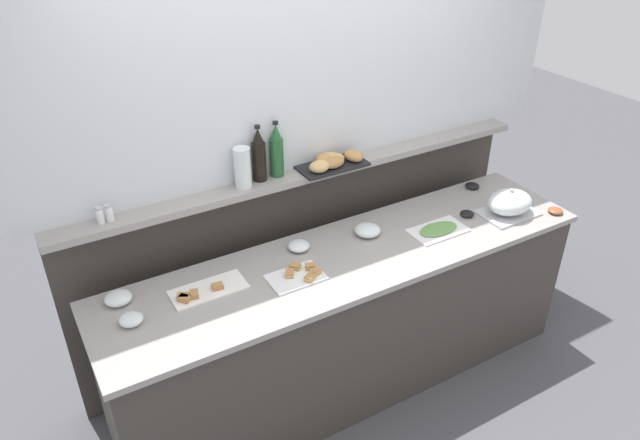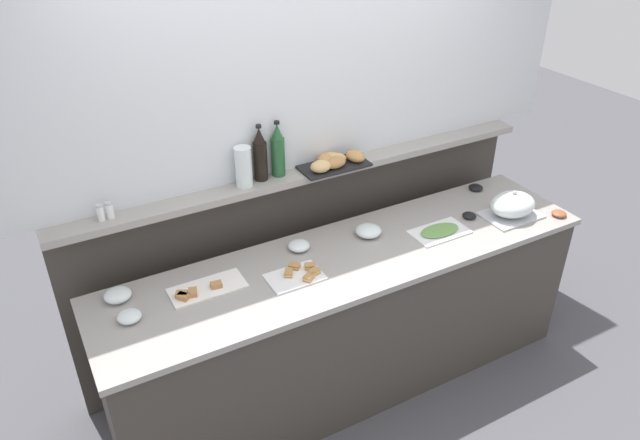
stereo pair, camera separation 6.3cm
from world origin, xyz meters
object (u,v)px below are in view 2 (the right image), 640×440
Objects in this scene: cold_cuts_platter at (440,231)px; pepper_shaker at (110,210)px; sandwich_platter_front at (298,275)px; condiment_bowl_dark at (476,187)px; wine_bottle_green at (278,151)px; sandwich_platter_side at (204,289)px; glass_bowl_large at (368,231)px; glass_bowl_extra at (118,295)px; salt_shaker at (100,213)px; glass_bowl_small at (129,317)px; glass_bowl_medium at (299,246)px; bread_basket at (333,161)px; wine_bottle_dark at (260,155)px; serving_cloche at (512,205)px; condiment_bowl_red at (469,216)px; water_carafe at (244,167)px; condiment_bowl_cream at (559,214)px.

pepper_shaker is (-1.67, 0.49, 0.36)m from cold_cuts_platter.
condiment_bowl_dark is at bearing 11.22° from sandwich_platter_front.
wine_bottle_green is (-0.75, 0.52, 0.46)m from cold_cuts_platter.
sandwich_platter_side is 2.53× the size of glass_bowl_large.
sandwich_platter_side is 0.41m from glass_bowl_extra.
salt_shaker is at bearing 83.08° from glass_bowl_extra.
sandwich_platter_front is 0.84m from glass_bowl_small.
glass_bowl_medium is 0.30× the size of bread_basket.
sandwich_platter_side is at bearing -160.74° from bread_basket.
bread_basket is (0.31, -0.06, -0.11)m from wine_bottle_green.
wine_bottle_green is 0.79× the size of bread_basket.
sandwich_platter_side is 0.77m from wine_bottle_dark.
condiment_bowl_red is at bearing 155.74° from serving_cloche.
wine_bottle_green is at bearing 1.78° from salt_shaker.
glass_bowl_small is 0.53m from pepper_shaker.
condiment_bowl_dark is 0.29× the size of wine_bottle_green.
salt_shaker is 1.00× the size of pepper_shaker.
sandwich_platter_front is 2.16× the size of glass_bowl_extra.
cold_cuts_platter is (0.90, -0.02, -0.00)m from sandwich_platter_front.
glass_bowl_large is 0.67× the size of water_carafe.
condiment_bowl_cream is 1.01× the size of salt_shaker.
condiment_bowl_cream is (1.52, -0.43, -0.01)m from glass_bowl_medium.
wine_bottle_dark is 0.82m from pepper_shaker.
water_carafe is at bearing 176.63° from bread_basket.
glass_bowl_extra is 1.35m from bread_basket.
cold_cuts_platter is 3.81× the size of pepper_shaker.
salt_shaker is (-2.25, 0.19, 0.35)m from condiment_bowl_dark.
water_carafe is (-1.23, 0.44, 0.42)m from condiment_bowl_red.
sandwich_platter_side is at bearing -177.78° from glass_bowl_large.
serving_cloche is 0.26m from condiment_bowl_red.
bread_basket reaches higher than serving_cloche.
glass_bowl_large is 0.44m from bread_basket.
glass_bowl_extra is at bearing -164.63° from wine_bottle_dark.
sandwich_platter_front is at bearing -94.40° from wine_bottle_dark.
cold_cuts_platter is at bearing -30.89° from wine_bottle_dark.
sandwich_platter_front is 1.46m from condiment_bowl_dark.
bread_basket is at bearing 134.33° from cold_cuts_platter.
wine_bottle_green is (0.99, 0.24, 0.44)m from glass_bowl_extra.
glass_bowl_large is 0.74m from wine_bottle_dark.
glass_bowl_large is (-0.86, 0.23, -0.05)m from serving_cloche.
glass_bowl_large is 0.64m from condiment_bowl_red.
water_carafe is (0.76, 0.40, 0.42)m from glass_bowl_small.
pepper_shaker is (-1.93, 0.44, 0.35)m from condiment_bowl_red.
bread_basket is at bearing -3.37° from water_carafe.
salt_shaker is (-1.72, 0.49, 0.36)m from cold_cuts_platter.
serving_cloche is 3.88× the size of condiment_bowl_cream.
bread_basket is 1.80× the size of water_carafe.
bread_basket reaches higher than cold_cuts_platter.
serving_cloche is 1.08× the size of wine_bottle_dark.
sandwich_platter_side is at bearing 7.03° from glass_bowl_small.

